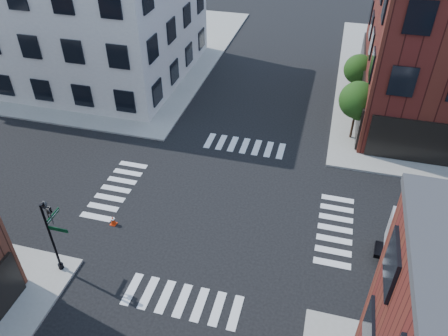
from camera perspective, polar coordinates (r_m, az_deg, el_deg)
ground at (r=27.05m, az=-0.56°, el=-5.22°), size 120.00×120.00×0.00m
sidewalk_nw at (r=51.40m, az=-17.77°, el=14.87°), size 30.00×30.00×0.15m
building_nw at (r=44.67m, az=-20.05°, el=18.61°), size 22.00×16.00×11.00m
tree_near at (r=32.93m, az=17.15°, el=8.24°), size 2.69×2.69×4.49m
tree_far at (r=38.45m, az=17.24°, el=12.02°), size 2.43×2.43×4.07m
signal_pole at (r=23.26m, az=-21.56°, el=-7.56°), size 1.29×1.24×4.60m
traffic_cone at (r=26.62m, az=-14.31°, el=-6.63°), size 0.38×0.38×0.65m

